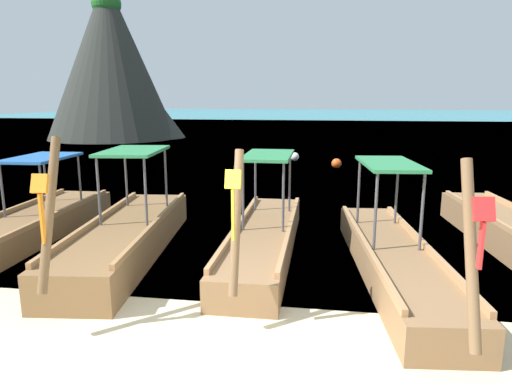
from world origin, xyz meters
The scene contains 9 objects.
ground centered at (0.00, 0.00, 0.00)m, with size 120.00×120.00×0.00m, color beige.
sea_water centered at (0.00, 61.64, 0.00)m, with size 120.00×120.00×0.00m, color teal.
longtail_boat_violet_ribbon centered at (-5.11, 4.14, 0.32)m, with size 1.50×5.79×2.34m.
longtail_boat_orange_ribbon centered at (-2.56, 3.51, 0.38)m, with size 1.88×6.11×2.56m.
longtail_boat_yellow_ribbon centered at (0.11, 3.95, 0.33)m, with size 1.15×5.97×2.39m.
longtail_boat_red_ribbon centered at (2.50, 3.14, 0.33)m, with size 1.65×6.29×2.43m.
karst_rock centered at (-14.64, 28.65, 5.57)m, with size 10.04×9.57×11.66m.
mooring_buoy_near centered at (-0.22, 17.63, 0.22)m, with size 0.43×0.43×0.43m.
mooring_buoy_far centered at (1.76, 15.54, 0.22)m, with size 0.44×0.44×0.44m.
Camera 1 is at (1.27, -4.66, 3.05)m, focal length 32.04 mm.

